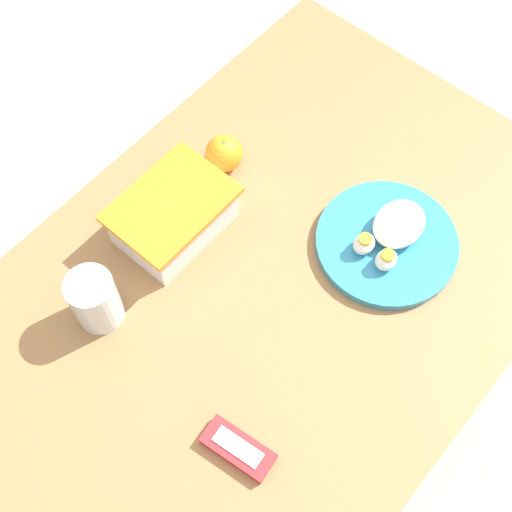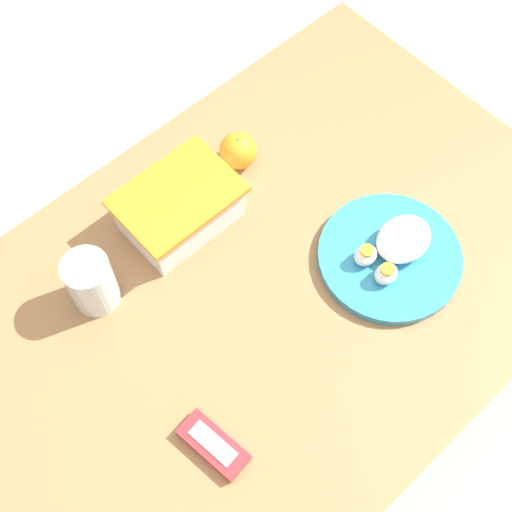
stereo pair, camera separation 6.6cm
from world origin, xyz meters
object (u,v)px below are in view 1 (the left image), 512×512
Objects in this scene: food_container at (173,217)px; candy_bar at (238,448)px; orange_fruit at (224,153)px; rice_plate at (389,239)px; drinking_glass at (95,300)px.

food_container reaches higher than candy_bar.
candy_bar is at bearing -135.67° from orange_fruit.
food_container is at bearing 57.58° from candy_bar.
orange_fruit is (0.16, 0.03, -0.00)m from food_container.
orange_fruit is 0.59× the size of candy_bar.
orange_fruit is at bearing 9.38° from food_container.
orange_fruit reaches higher than candy_bar.
rice_plate is at bearing -79.62° from orange_fruit.
orange_fruit is 0.52m from candy_bar.
food_container reaches higher than orange_fruit.
drinking_glass is (0.02, 0.32, 0.05)m from candy_bar.
rice_plate is 2.11× the size of candy_bar.
drinking_glass reaches higher than rice_plate.
food_container is 0.37m from rice_plate.
food_container is 1.82× the size of drinking_glass.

